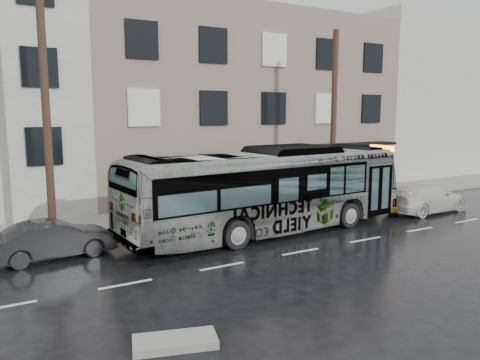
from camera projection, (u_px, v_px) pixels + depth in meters
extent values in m
plane|color=black|center=(263.00, 236.00, 18.99)|extent=(120.00, 120.00, 0.00)
cube|color=gray|center=(209.00, 212.00, 23.18)|extent=(90.00, 3.60, 0.15)
cube|color=#7B6A5F|center=(223.00, 104.00, 31.55)|extent=(20.00, 12.00, 11.00)
cube|color=beige|center=(415.00, 100.00, 40.92)|extent=(18.00, 12.00, 12.00)
cylinder|color=#422D21|center=(334.00, 119.00, 24.37)|extent=(0.30, 0.30, 9.00)
cylinder|color=#422D21|center=(47.00, 121.00, 17.42)|extent=(0.30, 0.30, 9.00)
cylinder|color=slate|center=(347.00, 180.00, 25.40)|extent=(0.06, 0.06, 2.40)
imported|color=#B2B2B2|center=(269.00, 190.00, 19.36)|extent=(12.96, 3.80, 3.56)
imported|color=silver|center=(426.00, 198.00, 23.45)|extent=(4.97, 2.18, 1.42)
imported|color=black|center=(54.00, 240.00, 16.02)|extent=(4.14, 1.77, 1.33)
cube|color=#A5A19D|center=(175.00, 342.00, 10.08)|extent=(1.95, 1.28, 0.18)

